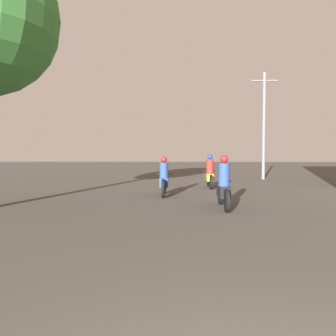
{
  "coord_description": "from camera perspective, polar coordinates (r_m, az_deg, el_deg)",
  "views": [
    {
      "loc": [
        -0.59,
        -1.25,
        1.6
      ],
      "look_at": [
        -1.2,
        16.74,
        0.79
      ],
      "focal_mm": 35.0,
      "sensor_mm": 36.0,
      "label": 1
    }
  ],
  "objects": [
    {
      "name": "motorcycle_yellow",
      "position": [
        15.3,
        7.27,
        -1.12
      ],
      "size": [
        0.6,
        1.97,
        1.56
      ],
      "rotation": [
        0.0,
        0.0,
        -0.1
      ],
      "color": "black",
      "rests_on": "ground_plane"
    },
    {
      "name": "motorcycle_black",
      "position": [
        9.68,
        9.66,
        -3.29
      ],
      "size": [
        0.6,
        2.03,
        1.56
      ],
      "rotation": [
        0.0,
        0.0,
        0.05
      ],
      "color": "black",
      "rests_on": "ground_plane"
    },
    {
      "name": "utility_pole_far",
      "position": [
        21.04,
        16.36,
        7.44
      ],
      "size": [
        1.6,
        0.2,
        6.52
      ],
      "color": "slate",
      "rests_on": "ground_plane"
    },
    {
      "name": "motorcycle_blue",
      "position": [
        12.34,
        -0.71,
        -2.07
      ],
      "size": [
        0.6,
        1.96,
        1.49
      ],
      "rotation": [
        0.0,
        0.0,
        0.15
      ],
      "color": "black",
      "rests_on": "ground_plane"
    }
  ]
}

